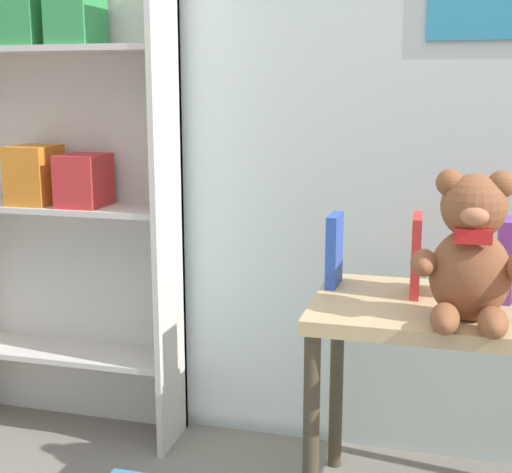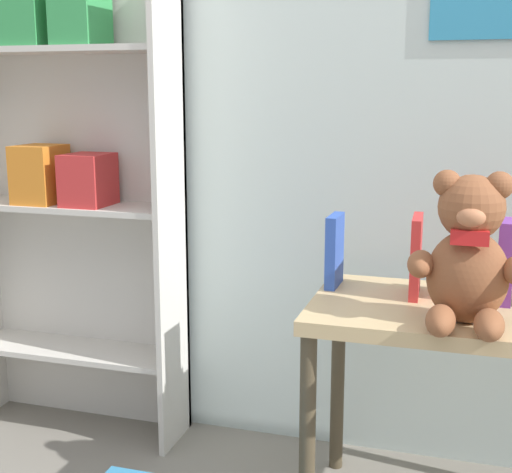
{
  "view_description": "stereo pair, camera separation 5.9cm",
  "coord_description": "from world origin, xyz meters",
  "px_view_note": "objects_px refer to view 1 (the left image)",
  "views": [
    {
      "loc": [
        0.25,
        -0.75,
        1.12
      ],
      "look_at": [
        -0.24,
        1.07,
        0.73
      ],
      "focal_mm": 50.0,
      "sensor_mm": 36.0,
      "label": 1
    },
    {
      "loc": [
        0.31,
        -0.73,
        1.12
      ],
      "look_at": [
        -0.24,
        1.07,
        0.73
      ],
      "focal_mm": 50.0,
      "sensor_mm": 36.0,
      "label": 2
    }
  ],
  "objects_px": {
    "display_table": "(455,338)",
    "book_standing_blue": "(334,250)",
    "teddy_bear": "(471,254)",
    "bookshelf_side": "(67,176)",
    "book_standing_red": "(416,255)",
    "book_standing_purple": "(504,260)"
  },
  "relations": [
    {
      "from": "book_standing_red",
      "to": "book_standing_purple",
      "type": "height_order",
      "value": "same"
    },
    {
      "from": "teddy_bear",
      "to": "bookshelf_side",
      "type": "bearing_deg",
      "value": 163.01
    },
    {
      "from": "book_standing_red",
      "to": "book_standing_blue",
      "type": "bearing_deg",
      "value": 170.46
    },
    {
      "from": "book_standing_blue",
      "to": "book_standing_red",
      "type": "relative_size",
      "value": 0.94
    },
    {
      "from": "bookshelf_side",
      "to": "book_standing_purple",
      "type": "relative_size",
      "value": 7.21
    },
    {
      "from": "bookshelf_side",
      "to": "display_table",
      "type": "xyz_separation_m",
      "value": [
        1.21,
        -0.24,
        -0.34
      ]
    },
    {
      "from": "book_standing_red",
      "to": "teddy_bear",
      "type": "bearing_deg",
      "value": -59.57
    },
    {
      "from": "bookshelf_side",
      "to": "teddy_bear",
      "type": "relative_size",
      "value": 4.3
    },
    {
      "from": "teddy_bear",
      "to": "display_table",
      "type": "bearing_deg",
      "value": 98.89
    },
    {
      "from": "book_standing_purple",
      "to": "bookshelf_side",
      "type": "bearing_deg",
      "value": 174.52
    },
    {
      "from": "teddy_bear",
      "to": "book_standing_purple",
      "type": "bearing_deg",
      "value": 66.69
    },
    {
      "from": "display_table",
      "to": "book_standing_purple",
      "type": "relative_size",
      "value": 3.42
    },
    {
      "from": "display_table",
      "to": "book_standing_red",
      "type": "height_order",
      "value": "book_standing_red"
    },
    {
      "from": "display_table",
      "to": "book_standing_blue",
      "type": "bearing_deg",
      "value": 162.66
    },
    {
      "from": "display_table",
      "to": "book_standing_red",
      "type": "xyz_separation_m",
      "value": [
        -0.11,
        0.07,
        0.19
      ]
    },
    {
      "from": "display_table",
      "to": "teddy_bear",
      "type": "height_order",
      "value": "teddy_bear"
    },
    {
      "from": "bookshelf_side",
      "to": "book_standing_purple",
      "type": "height_order",
      "value": "bookshelf_side"
    },
    {
      "from": "bookshelf_side",
      "to": "book_standing_blue",
      "type": "relative_size",
      "value": 7.69
    },
    {
      "from": "display_table",
      "to": "teddy_bear",
      "type": "relative_size",
      "value": 2.04
    },
    {
      "from": "bookshelf_side",
      "to": "book_standing_blue",
      "type": "distance_m",
      "value": 0.91
    },
    {
      "from": "book_standing_red",
      "to": "bookshelf_side",
      "type": "bearing_deg",
      "value": 169.11
    },
    {
      "from": "bookshelf_side",
      "to": "book_standing_red",
      "type": "bearing_deg",
      "value": -8.89
    }
  ]
}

